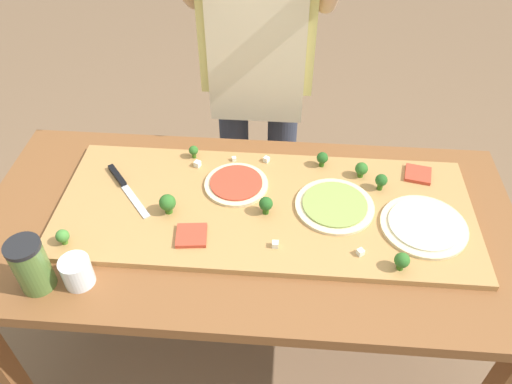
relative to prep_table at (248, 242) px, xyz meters
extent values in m
plane|color=brown|center=(0.00, 0.00, -0.68)|extent=(8.00, 8.00, 0.00)
cube|color=brown|center=(-0.76, -0.33, -0.31)|extent=(0.07, 0.07, 0.75)
cube|color=brown|center=(-0.76, 0.33, -0.31)|extent=(0.07, 0.07, 0.75)
cube|color=brown|center=(0.76, 0.33, -0.31)|extent=(0.07, 0.07, 0.75)
cube|color=brown|center=(0.00, 0.00, 0.09)|extent=(1.64, 0.79, 0.04)
cube|color=#B27F47|center=(0.05, 0.04, 0.12)|extent=(1.26, 0.51, 0.02)
cube|color=#B7BABF|center=(-0.35, 0.03, 0.13)|extent=(0.12, 0.14, 0.00)
cube|color=black|center=(-0.43, 0.13, 0.14)|extent=(0.08, 0.10, 0.02)
cylinder|color=beige|center=(-0.05, 0.12, 0.13)|extent=(0.20, 0.20, 0.01)
cylinder|color=#BC3D28|center=(-0.05, 0.12, 0.14)|extent=(0.17, 0.17, 0.01)
cylinder|color=beige|center=(0.52, -0.01, 0.13)|extent=(0.25, 0.25, 0.01)
cylinder|color=beige|center=(0.52, -0.01, 0.14)|extent=(0.21, 0.21, 0.01)
cylinder|color=beige|center=(0.26, 0.05, 0.13)|extent=(0.24, 0.24, 0.01)
cylinder|color=#899E4C|center=(0.26, 0.05, 0.14)|extent=(0.20, 0.20, 0.01)
cube|color=#BC3D28|center=(-0.15, -0.10, 0.13)|extent=(0.10, 0.10, 0.01)
cube|color=#BC3D28|center=(0.54, 0.22, 0.13)|extent=(0.10, 0.10, 0.01)
cylinder|color=#366618|center=(0.43, -0.17, 0.14)|extent=(0.02, 0.02, 0.02)
sphere|color=#2D6623|center=(0.43, -0.17, 0.16)|extent=(0.04, 0.04, 0.04)
cylinder|color=#366618|center=(-0.20, 0.25, 0.14)|extent=(0.01, 0.01, 0.02)
sphere|color=#2D6623|center=(-0.20, 0.25, 0.16)|extent=(0.03, 0.03, 0.03)
cylinder|color=#366618|center=(0.35, 0.20, 0.14)|extent=(0.02, 0.02, 0.02)
sphere|color=#2D6623|center=(0.35, 0.20, 0.16)|extent=(0.04, 0.04, 0.04)
cylinder|color=#2C5915|center=(0.23, 0.24, 0.14)|extent=(0.02, 0.02, 0.02)
sphere|color=#23561E|center=(0.23, 0.24, 0.16)|extent=(0.04, 0.04, 0.04)
cylinder|color=#366618|center=(-0.24, -0.01, 0.14)|extent=(0.02, 0.02, 0.02)
sphere|color=#2D6623|center=(-0.24, -0.01, 0.17)|extent=(0.05, 0.05, 0.05)
cylinder|color=#2C5915|center=(0.41, 0.14, 0.14)|extent=(0.02, 0.02, 0.02)
sphere|color=#23561E|center=(0.41, 0.14, 0.17)|extent=(0.04, 0.04, 0.04)
cylinder|color=#2C5915|center=(0.06, 0.01, 0.14)|extent=(0.02, 0.02, 0.02)
sphere|color=#23561E|center=(0.06, 0.01, 0.17)|extent=(0.04, 0.04, 0.04)
cylinder|color=#487A23|center=(-0.50, -0.15, 0.14)|extent=(0.02, 0.02, 0.02)
sphere|color=#427F33|center=(-0.50, -0.15, 0.16)|extent=(0.04, 0.04, 0.04)
cube|color=white|center=(-0.18, 0.21, 0.14)|extent=(0.03, 0.03, 0.02)
cube|color=white|center=(0.33, -0.13, 0.14)|extent=(0.02, 0.02, 0.02)
cube|color=white|center=(0.04, 0.25, 0.14)|extent=(0.02, 0.02, 0.02)
cube|color=white|center=(-0.07, 0.25, 0.14)|extent=(0.02, 0.02, 0.01)
cube|color=white|center=(0.09, -0.12, 0.14)|extent=(0.02, 0.02, 0.02)
cylinder|color=white|center=(-0.43, -0.27, 0.15)|extent=(0.08, 0.08, 0.08)
cylinder|color=white|center=(-0.43, -0.27, 0.13)|extent=(0.07, 0.07, 0.05)
cylinder|color=#517033|center=(-0.53, -0.28, 0.18)|extent=(0.09, 0.09, 0.15)
cylinder|color=black|center=(-0.53, -0.28, 0.26)|extent=(0.09, 0.09, 0.01)
cylinder|color=#333847|center=(-0.11, 0.62, -0.23)|extent=(0.12, 0.12, 0.90)
cylinder|color=#333847|center=(0.09, 0.62, -0.23)|extent=(0.12, 0.12, 0.90)
cube|color=#D1C670|center=(-0.01, 0.62, 0.49)|extent=(0.40, 0.20, 0.55)
cube|color=beige|center=(-0.01, 0.52, 0.41)|extent=(0.34, 0.01, 0.60)
camera|label=1|loc=(0.11, -1.04, 1.20)|focal=35.04mm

